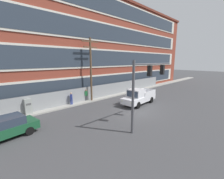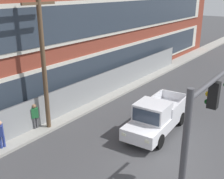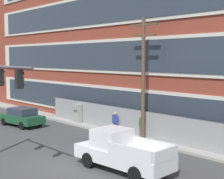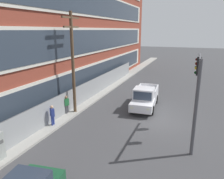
{
  "view_description": "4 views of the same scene",
  "coord_description": "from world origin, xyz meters",
  "px_view_note": "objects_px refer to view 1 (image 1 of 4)",
  "views": [
    {
      "loc": [
        -12.65,
        -9.12,
        5.59
      ],
      "look_at": [
        1.0,
        4.8,
        1.79
      ],
      "focal_mm": 24.0,
      "sensor_mm": 36.0,
      "label": 1
    },
    {
      "loc": [
        -10.54,
        -4.82,
        7.99
      ],
      "look_at": [
        3.42,
        5.44,
        1.74
      ],
      "focal_mm": 45.0,
      "sensor_mm": 36.0,
      "label": 2
    },
    {
      "loc": [
        15.32,
        -10.0,
        5.75
      ],
      "look_at": [
        0.34,
        3.49,
        3.89
      ],
      "focal_mm": 55.0,
      "sensor_mm": 36.0,
      "label": 3
    },
    {
      "loc": [
        -16.17,
        -2.14,
        7.05
      ],
      "look_at": [
        1.02,
        4.37,
        2.01
      ],
      "focal_mm": 35.0,
      "sensor_mm": 36.0,
      "label": 4
    }
  ],
  "objects_px": {
    "traffic_signal_mast": "(146,80)",
    "pedestrian_near_cabinet": "(71,98)",
    "pickup_truck_white": "(139,97)",
    "utility_pole_near_corner": "(91,67)",
    "electrical_cabinet": "(28,107)",
    "pedestrian_by_fence": "(86,95)",
    "sedan_dark_green": "(5,128)"
  },
  "relations": [
    {
      "from": "traffic_signal_mast",
      "to": "pedestrian_near_cabinet",
      "type": "relative_size",
      "value": 3.38
    },
    {
      "from": "pickup_truck_white",
      "to": "utility_pole_near_corner",
      "type": "relative_size",
      "value": 0.66
    },
    {
      "from": "traffic_signal_mast",
      "to": "electrical_cabinet",
      "type": "distance_m",
      "value": 12.13
    },
    {
      "from": "traffic_signal_mast",
      "to": "electrical_cabinet",
      "type": "relative_size",
      "value": 3.29
    },
    {
      "from": "pedestrian_by_fence",
      "to": "electrical_cabinet",
      "type": "bearing_deg",
      "value": -178.15
    },
    {
      "from": "sedan_dark_green",
      "to": "electrical_cabinet",
      "type": "bearing_deg",
      "value": 56.31
    },
    {
      "from": "utility_pole_near_corner",
      "to": "electrical_cabinet",
      "type": "height_order",
      "value": "utility_pole_near_corner"
    },
    {
      "from": "utility_pole_near_corner",
      "to": "pedestrian_by_fence",
      "type": "xyz_separation_m",
      "value": [
        -0.57,
        0.48,
        -3.73
      ]
    },
    {
      "from": "pickup_truck_white",
      "to": "utility_pole_near_corner",
      "type": "distance_m",
      "value": 7.4
    },
    {
      "from": "utility_pole_near_corner",
      "to": "electrical_cabinet",
      "type": "distance_m",
      "value": 8.78
    },
    {
      "from": "sedan_dark_green",
      "to": "pedestrian_by_fence",
      "type": "relative_size",
      "value": 2.65
    },
    {
      "from": "sedan_dark_green",
      "to": "electrical_cabinet",
      "type": "distance_m",
      "value": 4.74
    },
    {
      "from": "pickup_truck_white",
      "to": "sedan_dark_green",
      "type": "xyz_separation_m",
      "value": [
        -13.97,
        1.68,
        -0.17
      ]
    },
    {
      "from": "pedestrian_near_cabinet",
      "to": "pedestrian_by_fence",
      "type": "height_order",
      "value": "same"
    },
    {
      "from": "pickup_truck_white",
      "to": "electrical_cabinet",
      "type": "relative_size",
      "value": 3.22
    },
    {
      "from": "pedestrian_near_cabinet",
      "to": "sedan_dark_green",
      "type": "bearing_deg",
      "value": -152.83
    },
    {
      "from": "traffic_signal_mast",
      "to": "pedestrian_near_cabinet",
      "type": "distance_m",
      "value": 10.36
    },
    {
      "from": "pedestrian_near_cabinet",
      "to": "utility_pole_near_corner",
      "type": "bearing_deg",
      "value": -2.81
    },
    {
      "from": "utility_pole_near_corner",
      "to": "pedestrian_near_cabinet",
      "type": "xyz_separation_m",
      "value": [
        -3.02,
        0.15,
        -3.73
      ]
    },
    {
      "from": "electrical_cabinet",
      "to": "sedan_dark_green",
      "type": "bearing_deg",
      "value": -123.69
    },
    {
      "from": "pickup_truck_white",
      "to": "electrical_cabinet",
      "type": "xyz_separation_m",
      "value": [
        -11.35,
        5.62,
        -0.1
      ]
    },
    {
      "from": "sedan_dark_green",
      "to": "utility_pole_near_corner",
      "type": "distance_m",
      "value": 11.82
    },
    {
      "from": "pickup_truck_white",
      "to": "pedestrian_near_cabinet",
      "type": "height_order",
      "value": "pickup_truck_white"
    },
    {
      "from": "electrical_cabinet",
      "to": "traffic_signal_mast",
      "type": "bearing_deg",
      "value": -57.65
    },
    {
      "from": "sedan_dark_green",
      "to": "pedestrian_by_fence",
      "type": "distance_m",
      "value": 10.79
    },
    {
      "from": "traffic_signal_mast",
      "to": "pedestrian_near_cabinet",
      "type": "height_order",
      "value": "traffic_signal_mast"
    },
    {
      "from": "utility_pole_near_corner",
      "to": "electrical_cabinet",
      "type": "relative_size",
      "value": 4.88
    },
    {
      "from": "pickup_truck_white",
      "to": "sedan_dark_green",
      "type": "relative_size",
      "value": 1.25
    },
    {
      "from": "sedan_dark_green",
      "to": "traffic_signal_mast",
      "type": "bearing_deg",
      "value": -33.8
    },
    {
      "from": "electrical_cabinet",
      "to": "pedestrian_near_cabinet",
      "type": "height_order",
      "value": "electrical_cabinet"
    },
    {
      "from": "pickup_truck_white",
      "to": "utility_pole_near_corner",
      "type": "xyz_separation_m",
      "value": [
        -3.45,
        5.38,
        3.74
      ]
    },
    {
      "from": "utility_pole_near_corner",
      "to": "pedestrian_near_cabinet",
      "type": "relative_size",
      "value": 5.01
    }
  ]
}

